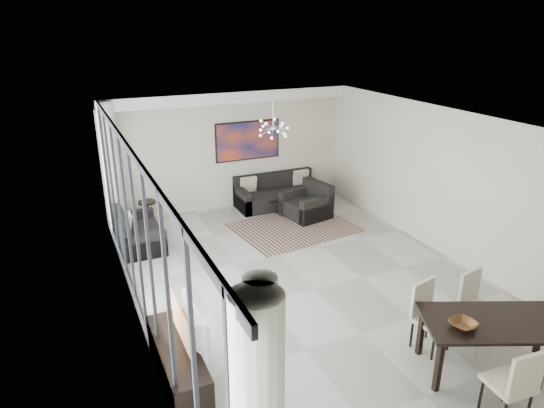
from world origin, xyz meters
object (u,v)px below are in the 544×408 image
coffee_table (282,203)px  dining_table (496,326)px  tv_console (178,363)px  television (188,326)px  sofa_main (278,195)px

coffee_table → dining_table: 6.56m
coffee_table → tv_console: tv_console is taller
television → sofa_main: bearing=-36.8°
tv_console → dining_table: 4.16m
television → dining_table: bearing=-114.1°
coffee_table → sofa_main: size_ratio=0.42×
tv_console → television: television is taller
dining_table → coffee_table: bearing=90.0°
coffee_table → television: 6.29m
coffee_table → television: size_ratio=0.94×
tv_console → television: size_ratio=1.76×
dining_table → television: bearing=158.1°
sofa_main → tv_console: bearing=-126.0°
sofa_main → coffee_table: bearing=-98.8°
sofa_main → dining_table: bearing=-90.4°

